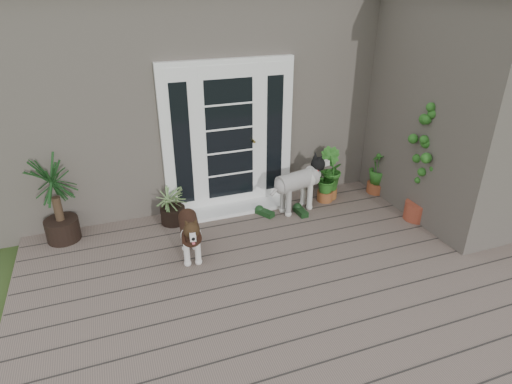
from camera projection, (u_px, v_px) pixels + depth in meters
name	position (u px, v px, depth m)	size (l,w,h in m)	color
deck	(306.00, 292.00, 4.77)	(6.20, 4.60, 0.12)	#6B5B4C
house_main	(206.00, 82.00, 7.70)	(7.40, 4.00, 3.10)	#665E54
house_wing	(465.00, 112.00, 5.93)	(1.60, 2.40, 3.10)	#665E54
door_unit	(229.00, 137.00, 6.06)	(1.90, 0.14, 2.15)	white
door_step	(235.00, 208.00, 6.36)	(1.60, 0.40, 0.05)	white
brindle_dog	(190.00, 235.00, 5.15)	(0.32, 0.74, 0.61)	#371E14
white_dog	(297.00, 189.00, 6.21)	(0.36, 0.84, 0.70)	silver
spider_plant	(172.00, 203.00, 5.91)	(0.57, 0.57, 0.61)	#93BA73
yucca	(56.00, 200.00, 5.39)	(0.80, 0.80, 1.16)	black
herb_a	(326.00, 185.00, 6.54)	(0.40, 0.40, 0.51)	#225418
herb_b	(329.00, 180.00, 6.62)	(0.39, 0.39, 0.59)	#164E17
herb_c	(378.00, 176.00, 6.79)	(0.36, 0.36, 0.57)	#1A5217
sapling	(426.00, 159.00, 5.73)	(0.54, 0.54, 1.84)	#204B15
clog_left	(265.00, 212.00, 6.21)	(0.15, 0.33, 0.10)	#163716
clog_right	(301.00, 211.00, 6.24)	(0.16, 0.33, 0.10)	black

